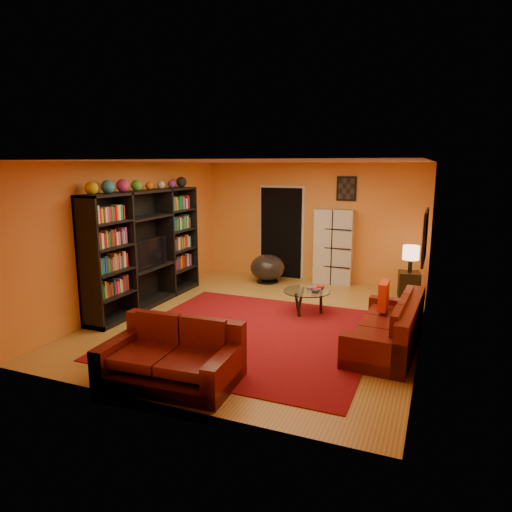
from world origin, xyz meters
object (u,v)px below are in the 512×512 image
at_px(entertainment_unit, 146,249).
at_px(coffee_table, 307,293).
at_px(table_lamp, 411,253).
at_px(loveseat, 174,356).
at_px(sofa, 392,329).
at_px(tv, 146,253).
at_px(side_table, 409,284).
at_px(bowl_chair, 267,268).
at_px(storage_cabinet, 333,247).

xyz_separation_m(entertainment_unit, coffee_table, (2.87, 0.58, -0.69)).
distance_m(coffee_table, table_lamp, 2.40).
bearing_deg(loveseat, sofa, -53.28).
bearing_deg(entertainment_unit, coffee_table, 11.36).
bearing_deg(sofa, tv, 177.86).
height_order(side_table, table_lamp, table_lamp).
distance_m(entertainment_unit, bowl_chair, 2.86).
height_order(loveseat, side_table, loveseat).
distance_m(sofa, storage_cabinet, 3.66).
xyz_separation_m(tv, table_lamp, (4.40, 2.39, -0.12)).
relative_size(loveseat, storage_cabinet, 1.01).
bearing_deg(coffee_table, sofa, -34.06).
distance_m(tv, storage_cabinet, 4.00).
relative_size(sofa, coffee_table, 2.55).
bearing_deg(sofa, side_table, 92.21).
bearing_deg(entertainment_unit, storage_cabinet, 44.74).
relative_size(tv, table_lamp, 1.78).
distance_m(coffee_table, bowl_chair, 2.25).
height_order(loveseat, bowl_chair, loveseat).
xyz_separation_m(sofa, side_table, (0.04, 2.78, -0.04)).
bearing_deg(coffee_table, side_table, 47.94).
bearing_deg(bowl_chair, sofa, -43.71).
relative_size(bowl_chair, side_table, 1.52).
xyz_separation_m(tv, side_table, (4.40, 2.39, -0.74)).
height_order(tv, bowl_chair, tv).
bearing_deg(sofa, storage_cabinet, 118.89).
xyz_separation_m(loveseat, coffee_table, (0.80, 2.99, 0.08)).
bearing_deg(coffee_table, loveseat, -104.95).
distance_m(tv, coffee_table, 2.96).
relative_size(sofa, loveseat, 1.25).
distance_m(tv, side_table, 5.06).
bearing_deg(bowl_chair, table_lamp, -0.38).
height_order(sofa, table_lamp, table_lamp).
distance_m(side_table, table_lamp, 0.62).
bearing_deg(table_lamp, storage_cabinet, 163.52).
bearing_deg(loveseat, side_table, -29.83).
xyz_separation_m(entertainment_unit, table_lamp, (4.45, 2.32, -0.18)).
bearing_deg(coffee_table, entertainment_unit, -168.64).
bearing_deg(loveseat, tv, 37.58).
height_order(entertainment_unit, storage_cabinet, entertainment_unit).
distance_m(entertainment_unit, loveseat, 3.27).
bearing_deg(side_table, table_lamp, 0.00).
relative_size(entertainment_unit, sofa, 1.46).
distance_m(entertainment_unit, sofa, 4.50).
bearing_deg(entertainment_unit, bowl_chair, 57.72).
relative_size(entertainment_unit, storage_cabinet, 1.85).
xyz_separation_m(entertainment_unit, tv, (0.05, -0.07, -0.06)).
height_order(bowl_chair, side_table, bowl_chair).
relative_size(storage_cabinet, table_lamp, 3.12).
height_order(coffee_table, bowl_chair, bowl_chair).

